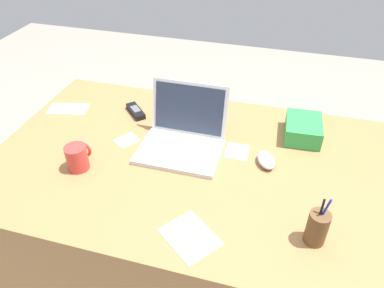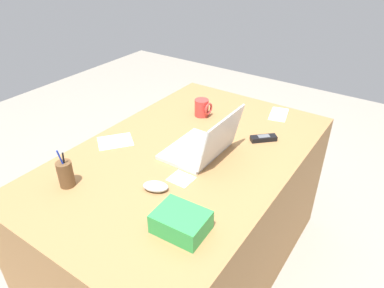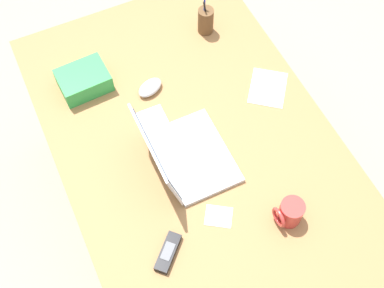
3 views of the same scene
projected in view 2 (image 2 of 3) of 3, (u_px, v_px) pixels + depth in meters
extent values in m
plane|color=gray|center=(187.00, 261.00, 2.05)|extent=(6.00, 6.00, 0.00)
cube|color=#9E7042|center=(186.00, 213.00, 1.86)|extent=(1.51, 0.96, 0.75)
cube|color=silver|center=(195.00, 150.00, 1.67)|extent=(0.32, 0.22, 0.02)
cube|color=silver|center=(199.00, 149.00, 1.65)|extent=(0.26, 0.11, 0.00)
cube|color=silver|center=(183.00, 143.00, 1.70)|extent=(0.09, 0.05, 0.00)
cube|color=silver|center=(221.00, 137.00, 1.54)|extent=(0.31, 0.06, 0.21)
cube|color=#283347|center=(220.00, 137.00, 1.54)|extent=(0.28, 0.04, 0.19)
ellipsoid|color=silver|center=(156.00, 186.00, 1.42)|extent=(0.10, 0.12, 0.04)
cylinder|color=#C63833|center=(202.00, 108.00, 1.97)|extent=(0.08, 0.08, 0.10)
torus|color=#C63833|center=(208.00, 109.00, 1.95)|extent=(0.07, 0.01, 0.07)
cube|color=black|center=(263.00, 138.00, 1.75)|extent=(0.12, 0.12, 0.02)
cube|color=#595B60|center=(264.00, 136.00, 1.75)|extent=(0.06, 0.06, 0.00)
cylinder|color=brown|center=(66.00, 174.00, 1.42)|extent=(0.06, 0.06, 0.11)
cylinder|color=#1933B2|center=(64.00, 166.00, 1.40)|extent=(0.03, 0.02, 0.15)
cylinder|color=black|center=(65.00, 166.00, 1.41)|extent=(0.01, 0.03, 0.14)
cube|color=green|center=(181.00, 222.00, 1.22)|extent=(0.15, 0.19, 0.08)
cube|color=white|center=(115.00, 141.00, 1.75)|extent=(0.21, 0.21, 0.00)
cube|color=white|center=(279.00, 114.00, 2.00)|extent=(0.19, 0.13, 0.00)
cube|color=white|center=(224.00, 132.00, 1.82)|extent=(0.11, 0.11, 0.00)
cube|color=white|center=(181.00, 179.00, 1.49)|extent=(0.09, 0.10, 0.00)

